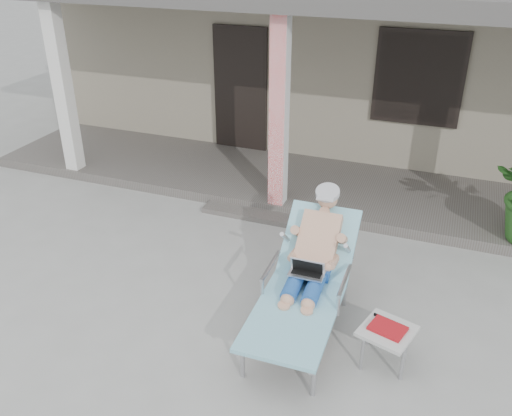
% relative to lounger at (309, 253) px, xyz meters
% --- Properties ---
extents(ground, '(60.00, 60.00, 0.00)m').
position_rel_lounger_xyz_m(ground, '(-1.06, 0.05, -0.81)').
color(ground, '#9E9E99').
rests_on(ground, ground).
extents(house, '(10.40, 5.40, 3.30)m').
position_rel_lounger_xyz_m(house, '(-1.06, 6.55, 0.85)').
color(house, gray).
rests_on(house, ground).
extents(porch_deck, '(10.00, 2.00, 0.15)m').
position_rel_lounger_xyz_m(porch_deck, '(-1.06, 3.05, -0.74)').
color(porch_deck, '#605B56').
rests_on(porch_deck, ground).
extents(porch_overhang, '(10.00, 2.30, 2.85)m').
position_rel_lounger_xyz_m(porch_overhang, '(-1.06, 3.00, 1.98)').
color(porch_overhang, silver).
rests_on(porch_overhang, porch_deck).
extents(porch_step, '(2.00, 0.30, 0.07)m').
position_rel_lounger_xyz_m(porch_step, '(-1.06, 1.90, -0.78)').
color(porch_step, '#605B56').
rests_on(porch_step, ground).
extents(lounger, '(0.79, 2.05, 1.32)m').
position_rel_lounger_xyz_m(lounger, '(0.00, 0.00, 0.00)').
color(lounger, '#B7B7BC').
rests_on(lounger, ground).
extents(side_table, '(0.57, 0.57, 0.41)m').
position_rel_lounger_xyz_m(side_table, '(0.87, -0.34, -0.47)').
color(side_table, beige).
rests_on(side_table, ground).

